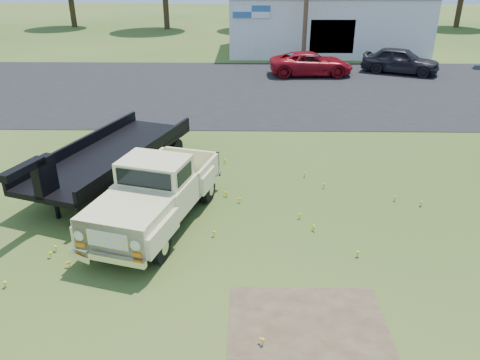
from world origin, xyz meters
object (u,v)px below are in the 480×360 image
red_pickup (311,64)px  vintage_pickup_truck (157,192)px  dark_sedan (400,61)px  flatbed_trailer (111,151)px

red_pickup → vintage_pickup_truck: bearing=158.2°
red_pickup → dark_sedan: bearing=-86.2°
vintage_pickup_truck → dark_sedan: (11.55, 18.35, -0.15)m
flatbed_trailer → dark_sedan: bearing=68.2°
vintage_pickup_truck → red_pickup: (6.05, 17.70, -0.23)m
red_pickup → dark_sedan: (5.50, 0.65, 0.09)m
vintage_pickup_truck → flatbed_trailer: 3.30m
vintage_pickup_truck → dark_sedan: 21.68m
flatbed_trailer → red_pickup: (7.95, 14.99, -0.26)m
dark_sedan → vintage_pickup_truck: bearing=172.5°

